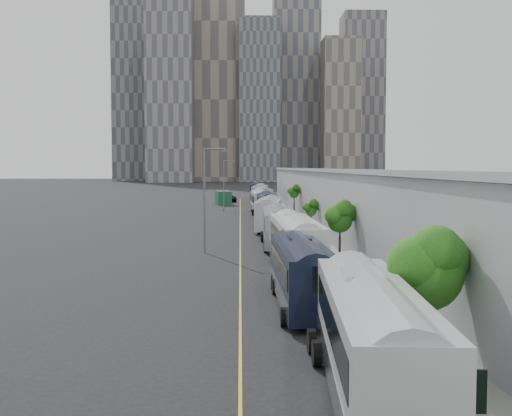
{
  "coord_description": "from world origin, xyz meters",
  "views": [
    {
      "loc": [
        -1.49,
        -12.23,
        7.36
      ],
      "look_at": [
        0.18,
        55.73,
        3.0
      ],
      "focal_mm": 45.0,
      "sensor_mm": 36.0,
      "label": 1
    }
  ],
  "objects_px": {
    "bus_3": "(277,230)",
    "bus_8": "(260,195)",
    "bus_4": "(269,216)",
    "bus_7": "(263,198)",
    "street_lamp_near": "(207,192)",
    "street_lamp_far": "(225,181)",
    "bus_9": "(257,192)",
    "bus_5": "(267,209)",
    "bus_2": "(296,248)",
    "bus_1": "(301,278)",
    "shipping_container": "(223,198)",
    "bus_6": "(260,204)",
    "suv": "(228,198)",
    "bus_0": "(371,349)"
  },
  "relations": [
    {
      "from": "street_lamp_far",
      "to": "bus_9",
      "type": "bearing_deg",
      "value": 80.7
    },
    {
      "from": "bus_0",
      "to": "shipping_container",
      "type": "bearing_deg",
      "value": 97.86
    },
    {
      "from": "bus_0",
      "to": "bus_9",
      "type": "bearing_deg",
      "value": 93.98
    },
    {
      "from": "bus_4",
      "to": "street_lamp_near",
      "type": "height_order",
      "value": "street_lamp_near"
    },
    {
      "from": "bus_0",
      "to": "bus_1",
      "type": "distance_m",
      "value": 13.66
    },
    {
      "from": "bus_1",
      "to": "shipping_container",
      "type": "height_order",
      "value": "bus_1"
    },
    {
      "from": "bus_8",
      "to": "bus_7",
      "type": "bearing_deg",
      "value": -84.07
    },
    {
      "from": "bus_2",
      "to": "bus_6",
      "type": "relative_size",
      "value": 1.08
    },
    {
      "from": "bus_8",
      "to": "bus_2",
      "type": "bearing_deg",
      "value": -85.39
    },
    {
      "from": "bus_2",
      "to": "street_lamp_far",
      "type": "distance_m",
      "value": 62.99
    },
    {
      "from": "street_lamp_near",
      "to": "bus_6",
      "type": "bearing_deg",
      "value": 82.66
    },
    {
      "from": "bus_3",
      "to": "bus_8",
      "type": "xyz_separation_m",
      "value": [
        0.56,
        69.37,
        0.11
      ]
    },
    {
      "from": "bus_7",
      "to": "bus_2",
      "type": "bearing_deg",
      "value": -92.97
    },
    {
      "from": "suv",
      "to": "bus_1",
      "type": "bearing_deg",
      "value": -97.29
    },
    {
      "from": "bus_4",
      "to": "bus_7",
      "type": "bearing_deg",
      "value": 94.02
    },
    {
      "from": "bus_6",
      "to": "street_lamp_near",
      "type": "relative_size",
      "value": 1.4
    },
    {
      "from": "bus_5",
      "to": "bus_9",
      "type": "relative_size",
      "value": 1.02
    },
    {
      "from": "shipping_container",
      "to": "bus_0",
      "type": "bearing_deg",
      "value": -94.67
    },
    {
      "from": "bus_7",
      "to": "street_lamp_far",
      "type": "distance_m",
      "value": 13.26
    },
    {
      "from": "street_lamp_near",
      "to": "bus_3",
      "type": "bearing_deg",
      "value": 35.34
    },
    {
      "from": "bus_4",
      "to": "bus_8",
      "type": "xyz_separation_m",
      "value": [
        0.62,
        53.83,
        0.03
      ]
    },
    {
      "from": "bus_3",
      "to": "bus_6",
      "type": "height_order",
      "value": "bus_6"
    },
    {
      "from": "street_lamp_near",
      "to": "shipping_container",
      "type": "height_order",
      "value": "street_lamp_near"
    },
    {
      "from": "bus_2",
      "to": "bus_7",
      "type": "bearing_deg",
      "value": 88.51
    },
    {
      "from": "bus_0",
      "to": "bus_6",
      "type": "distance_m",
      "value": 81.7
    },
    {
      "from": "bus_5",
      "to": "bus_8",
      "type": "bearing_deg",
      "value": 90.65
    },
    {
      "from": "bus_7",
      "to": "bus_8",
      "type": "bearing_deg",
      "value": 88.54
    },
    {
      "from": "bus_2",
      "to": "street_lamp_near",
      "type": "height_order",
      "value": "street_lamp_near"
    },
    {
      "from": "bus_1",
      "to": "bus_8",
      "type": "height_order",
      "value": "bus_8"
    },
    {
      "from": "bus_4",
      "to": "bus_8",
      "type": "relative_size",
      "value": 0.98
    },
    {
      "from": "street_lamp_far",
      "to": "shipping_container",
      "type": "height_order",
      "value": "street_lamp_far"
    },
    {
      "from": "suv",
      "to": "bus_2",
      "type": "bearing_deg",
      "value": -96.46
    },
    {
      "from": "bus_2",
      "to": "shipping_container",
      "type": "bearing_deg",
      "value": 93.91
    },
    {
      "from": "bus_2",
      "to": "shipping_container",
      "type": "distance_m",
      "value": 79.98
    },
    {
      "from": "shipping_container",
      "to": "suv",
      "type": "relative_size",
      "value": 0.95
    },
    {
      "from": "bus_8",
      "to": "bus_9",
      "type": "distance_m",
      "value": 16.84
    },
    {
      "from": "bus_8",
      "to": "bus_1",
      "type": "bearing_deg",
      "value": -85.79
    },
    {
      "from": "bus_2",
      "to": "suv",
      "type": "bearing_deg",
      "value": 92.85
    },
    {
      "from": "bus_2",
      "to": "suv",
      "type": "relative_size",
      "value": 2.14
    },
    {
      "from": "bus_2",
      "to": "bus_6",
      "type": "height_order",
      "value": "bus_2"
    },
    {
      "from": "bus_7",
      "to": "bus_9",
      "type": "height_order",
      "value": "bus_9"
    },
    {
      "from": "bus_7",
      "to": "street_lamp_near",
      "type": "xyz_separation_m",
      "value": [
        -7.08,
        -63.33,
        3.62
      ]
    },
    {
      "from": "bus_6",
      "to": "shipping_container",
      "type": "relative_size",
      "value": 2.09
    },
    {
      "from": "bus_2",
      "to": "street_lamp_far",
      "type": "bearing_deg",
      "value": 94.63
    },
    {
      "from": "bus_3",
      "to": "bus_4",
      "type": "distance_m",
      "value": 15.54
    },
    {
      "from": "bus_0",
      "to": "bus_7",
      "type": "relative_size",
      "value": 1.04
    },
    {
      "from": "bus_4",
      "to": "street_lamp_far",
      "type": "height_order",
      "value": "street_lamp_far"
    },
    {
      "from": "street_lamp_near",
      "to": "street_lamp_far",
      "type": "height_order",
      "value": "street_lamp_near"
    },
    {
      "from": "suv",
      "to": "street_lamp_near",
      "type": "bearing_deg",
      "value": -100.76
    },
    {
      "from": "bus_0",
      "to": "suv",
      "type": "xyz_separation_m",
      "value": [
        -6.71,
        115.06,
        -0.74
      ]
    }
  ]
}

